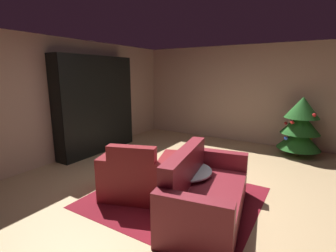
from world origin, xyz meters
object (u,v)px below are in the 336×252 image
bookshelf_unit (101,106)px  couch_red (204,194)px  armchair_red (138,177)px  decorated_tree (300,126)px  coffee_table (184,172)px  book_stack_on_table (185,165)px  bottle_on_table (172,167)px

bookshelf_unit → couch_red: 3.53m
bookshelf_unit → couch_red: bookshelf_unit is taller
couch_red → bookshelf_unit: bearing=157.0°
armchair_red → decorated_tree: bearing=60.8°
bookshelf_unit → couch_red: (3.17, -1.35, -0.77)m
coffee_table → book_stack_on_table: size_ratio=3.79×
couch_red → book_stack_on_table: size_ratio=8.62×
coffee_table → decorated_tree: (1.27, 3.06, 0.26)m
armchair_red → coffee_table: bearing=26.3°
couch_red → bottle_on_table: size_ratio=8.19×
bottle_on_table → decorated_tree: (1.36, 3.26, 0.14)m
bottle_on_table → decorated_tree: bearing=67.3°
coffee_table → book_stack_on_table: book_stack_on_table is taller
decorated_tree → bottle_on_table: bearing=-112.7°
couch_red → coffee_table: (-0.42, 0.24, 0.12)m
bottle_on_table → bookshelf_unit: bearing=153.8°
armchair_red → bookshelf_unit: bearing=146.7°
armchair_red → coffee_table: size_ratio=1.51×
armchair_red → bottle_on_table: (0.51, 0.10, 0.23)m
book_stack_on_table → bookshelf_unit: bearing=158.3°
decorated_tree → coffee_table: bearing=-112.6°
couch_red → coffee_table: couch_red is taller
armchair_red → decorated_tree: decorated_tree is taller
armchair_red → bottle_on_table: armchair_red is taller
bookshelf_unit → coffee_table: bookshelf_unit is taller
bookshelf_unit → book_stack_on_table: bearing=-21.7°
coffee_table → bottle_on_table: bearing=-114.2°
coffee_table → book_stack_on_table: 0.10m
bookshelf_unit → bottle_on_table: size_ratio=9.86×
coffee_table → bottle_on_table: (-0.09, -0.20, 0.12)m
coffee_table → decorated_tree: bearing=67.4°
bottle_on_table → coffee_table: bearing=65.8°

